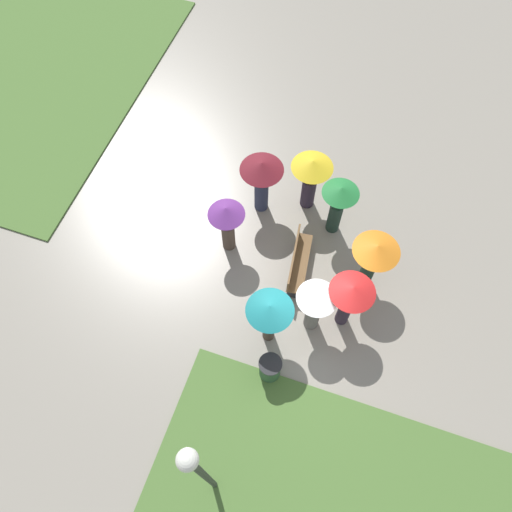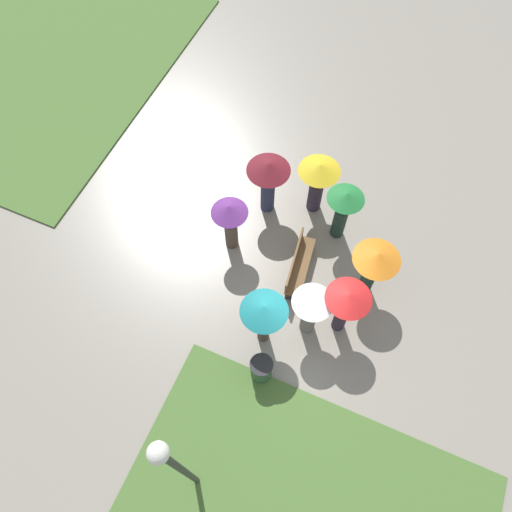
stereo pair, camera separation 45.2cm
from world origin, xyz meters
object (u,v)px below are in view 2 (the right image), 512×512
(crowd_person_white, at_px, (311,307))
(crowd_person_yellow, at_px, (318,178))
(park_bench, at_px, (298,264))
(crowd_person_red, at_px, (346,303))
(trash_bin, at_px, (261,369))
(crowd_person_green, at_px, (343,208))
(crowd_person_purple, at_px, (230,218))
(lamp_post, at_px, (177,466))
(crowd_person_maroon, at_px, (268,176))
(crowd_person_teal, at_px, (264,314))
(crowd_person_orange, at_px, (374,264))

(crowd_person_white, height_order, crowd_person_yellow, crowd_person_yellow)
(park_bench, distance_m, crowd_person_red, 2.03)
(trash_bin, relative_size, crowd_person_green, 0.43)
(park_bench, bearing_deg, crowd_person_purple, 79.26)
(lamp_post, distance_m, trash_bin, 3.94)
(lamp_post, distance_m, crowd_person_white, 4.82)
(crowd_person_maroon, bearing_deg, crowd_person_white, -144.18)
(lamp_post, relative_size, crowd_person_yellow, 2.70)
(trash_bin, distance_m, crowd_person_maroon, 4.96)
(lamp_post, relative_size, crowd_person_red, 2.62)
(crowd_person_red, height_order, crowd_person_green, crowd_person_red)
(crowd_person_red, relative_size, crowd_person_teal, 1.00)
(crowd_person_orange, distance_m, crowd_person_green, 1.80)
(trash_bin, bearing_deg, crowd_person_red, -34.14)
(park_bench, relative_size, crowd_person_red, 0.92)
(lamp_post, relative_size, crowd_person_purple, 2.78)
(crowd_person_orange, xyz_separation_m, crowd_person_green, (1.33, 1.21, -0.13))
(crowd_person_teal, distance_m, crowd_person_green, 3.67)
(crowd_person_yellow, bearing_deg, park_bench, 123.90)
(crowd_person_purple, distance_m, crowd_person_teal, 2.82)
(lamp_post, xyz_separation_m, crowd_person_yellow, (7.80, 0.16, -1.88))
(crowd_person_yellow, height_order, crowd_person_maroon, crowd_person_maroon)
(crowd_person_white, distance_m, crowd_person_purple, 3.11)
(crowd_person_teal, height_order, crowd_person_green, crowd_person_teal)
(crowd_person_red, distance_m, crowd_person_purple, 3.63)
(crowd_person_white, distance_m, crowd_person_green, 2.93)
(park_bench, bearing_deg, crowd_person_maroon, 36.29)
(crowd_person_red, height_order, crowd_person_yellow, crowd_person_red)
(park_bench, bearing_deg, lamp_post, 171.28)
(crowd_person_orange, bearing_deg, crowd_person_red, -73.63)
(trash_bin, distance_m, crowd_person_red, 2.53)
(trash_bin, xyz_separation_m, crowd_person_yellow, (5.07, 0.53, 0.93))
(park_bench, distance_m, crowd_person_orange, 2.03)
(crowd_person_teal, bearing_deg, trash_bin, -103.00)
(crowd_person_white, relative_size, crowd_person_yellow, 0.98)
(lamp_post, relative_size, crowd_person_white, 2.77)
(crowd_person_white, bearing_deg, crowd_person_green, 116.67)
(crowd_person_orange, bearing_deg, crowd_person_white, -92.70)
(trash_bin, height_order, crowd_person_red, crowd_person_red)
(park_bench, distance_m, crowd_person_teal, 2.26)
(park_bench, distance_m, lamp_post, 6.27)
(crowd_person_orange, bearing_deg, crowd_person_teal, -100.72)
(crowd_person_orange, relative_size, crowd_person_green, 1.01)
(lamp_post, distance_m, crowd_person_purple, 6.33)
(trash_bin, relative_size, crowd_person_yellow, 0.43)
(crowd_person_white, xyz_separation_m, crowd_person_maroon, (2.97, 2.32, 0.14))
(crowd_person_purple, relative_size, crowd_person_teal, 0.95)
(crowd_person_red, bearing_deg, trash_bin, -112.20)
(trash_bin, height_order, crowd_person_green, crowd_person_green)
(park_bench, bearing_deg, crowd_person_red, -130.38)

